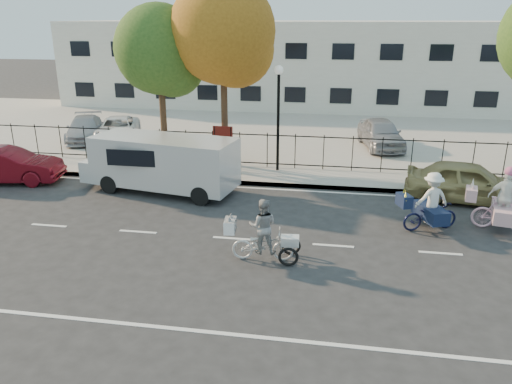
% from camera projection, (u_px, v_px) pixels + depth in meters
% --- Properties ---
extents(ground, '(120.00, 120.00, 0.00)m').
position_uv_depth(ground, '(233.00, 239.00, 14.99)').
color(ground, '#333334').
extents(road_markings, '(60.00, 9.52, 0.01)m').
position_uv_depth(road_markings, '(233.00, 238.00, 14.99)').
color(road_markings, silver).
rests_on(road_markings, ground).
extents(curb, '(60.00, 0.10, 0.15)m').
position_uv_depth(curb, '(259.00, 184.00, 19.67)').
color(curb, '#A8A399').
rests_on(curb, ground).
extents(sidewalk, '(60.00, 2.20, 0.15)m').
position_uv_depth(sidewalk, '(263.00, 176.00, 20.64)').
color(sidewalk, '#A8A399').
rests_on(sidewalk, ground).
extents(parking_lot, '(60.00, 15.60, 0.15)m').
position_uv_depth(parking_lot, '(286.00, 130.00, 28.92)').
color(parking_lot, '#A8A399').
rests_on(parking_lot, ground).
extents(iron_fence, '(58.00, 0.06, 1.50)m').
position_uv_depth(iron_fence, '(267.00, 150.00, 21.39)').
color(iron_fence, black).
rests_on(iron_fence, sidewalk).
extents(building, '(34.00, 10.00, 6.00)m').
position_uv_depth(building, '(302.00, 63.00, 37.25)').
color(building, silver).
rests_on(building, ground).
extents(lamppost, '(0.36, 0.36, 4.33)m').
position_uv_depth(lamppost, '(278.00, 100.00, 20.21)').
color(lamppost, black).
rests_on(lamppost, sidewalk).
extents(street_sign, '(0.85, 0.06, 1.80)m').
position_uv_depth(street_sign, '(223.00, 139.00, 21.13)').
color(street_sign, black).
rests_on(street_sign, sidewalk).
extents(zebra_trike, '(2.06, 0.83, 1.76)m').
position_uv_depth(zebra_trike, '(263.00, 237.00, 13.49)').
color(zebra_trike, silver).
rests_on(zebra_trike, ground).
extents(unicorn_bike, '(2.09, 1.49, 2.06)m').
position_uv_depth(unicorn_bike, '(502.00, 207.00, 15.37)').
color(unicorn_bike, '#FFC2DD').
rests_on(unicorn_bike, ground).
extents(bull_bike, '(2.06, 1.46, 1.86)m').
position_uv_depth(bull_bike, '(430.00, 207.00, 15.40)').
color(bull_bike, black).
rests_on(bull_bike, ground).
extents(white_van, '(6.18, 2.92, 2.09)m').
position_uv_depth(white_van, '(162.00, 162.00, 18.69)').
color(white_van, silver).
rests_on(white_van, ground).
extents(red_sedan, '(4.44, 2.22, 1.40)m').
position_uv_depth(red_sedan, '(7.00, 166.00, 19.85)').
color(red_sedan, '#5E0A14').
rests_on(red_sedan, ground).
extents(gold_sedan, '(4.55, 2.38, 1.48)m').
position_uv_depth(gold_sedan, '(469.00, 182.00, 17.74)').
color(gold_sedan, '#A09057').
rests_on(gold_sedan, ground).
extents(pedestrian, '(0.58, 0.40, 1.53)m').
position_uv_depth(pedestrian, '(103.00, 151.00, 21.12)').
color(pedestrian, black).
rests_on(pedestrian, sidewalk).
extents(lot_car_a, '(3.03, 4.46, 1.20)m').
position_uv_depth(lot_car_a, '(85.00, 129.00, 26.17)').
color(lot_car_a, '#A0A2A8').
rests_on(lot_car_a, parking_lot).
extents(lot_car_b, '(3.01, 4.58, 1.17)m').
position_uv_depth(lot_car_b, '(118.00, 129.00, 26.21)').
color(lot_car_b, white).
rests_on(lot_car_b, parking_lot).
extents(lot_car_d, '(2.44, 4.42, 1.42)m').
position_uv_depth(lot_car_d, '(381.00, 133.00, 24.60)').
color(lot_car_d, '#94959B').
rests_on(lot_car_d, parking_lot).
extents(tree_west, '(3.76, 3.76, 6.89)m').
position_uv_depth(tree_west, '(163.00, 54.00, 20.93)').
color(tree_west, '#442D1D').
rests_on(tree_west, ground).
extents(tree_mid, '(4.32, 4.32, 7.92)m').
position_uv_depth(tree_mid, '(227.00, 36.00, 20.26)').
color(tree_mid, '#442D1D').
rests_on(tree_mid, ground).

